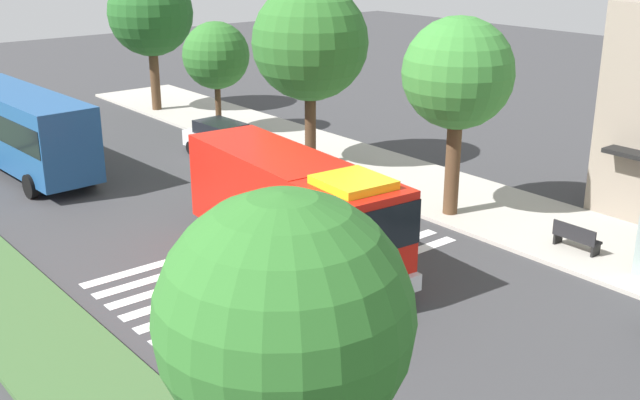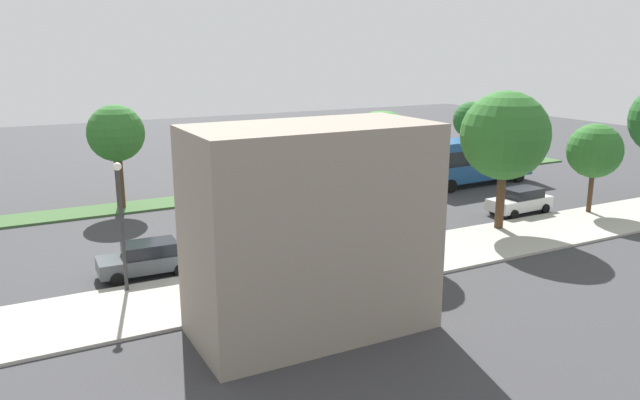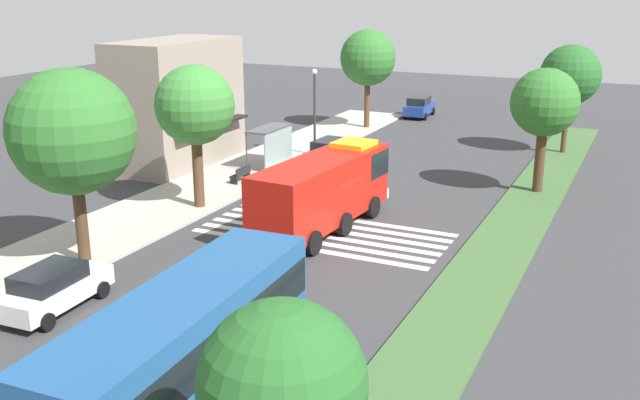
# 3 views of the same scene
# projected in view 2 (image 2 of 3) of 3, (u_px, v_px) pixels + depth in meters

# --- Properties ---
(ground_plane) EXTENTS (120.00, 120.00, 0.00)m
(ground_plane) POSITION_uv_depth(u_px,v_px,m) (311.00, 218.00, 39.48)
(ground_plane) COLOR #38383A
(sidewalk) EXTENTS (60.00, 5.35, 0.14)m
(sidewalk) POSITION_uv_depth(u_px,v_px,m) (393.00, 260.00, 31.61)
(sidewalk) COLOR #ADA89E
(sidewalk) RESTS_ON ground_plane
(median_strip) EXTENTS (60.00, 3.00, 0.14)m
(median_strip) POSITION_uv_depth(u_px,v_px,m) (262.00, 192.00, 46.31)
(median_strip) COLOR #3D6033
(median_strip) RESTS_ON ground_plane
(crosswalk) EXTENTS (4.95, 11.68, 0.01)m
(crosswalk) POSITION_uv_depth(u_px,v_px,m) (324.00, 216.00, 39.90)
(crosswalk) COLOR silver
(crosswalk) RESTS_ON ground_plane
(fire_truck) EXTENTS (9.63, 3.39, 3.72)m
(fire_truck) POSITION_uv_depth(u_px,v_px,m) (316.00, 187.00, 38.91)
(fire_truck) COLOR red
(fire_truck) RESTS_ON ground_plane
(parked_car_west) EXTENTS (4.49, 2.20, 1.66)m
(parked_car_west) POSITION_uv_depth(u_px,v_px,m) (520.00, 200.00, 40.49)
(parked_car_west) COLOR silver
(parked_car_west) RESTS_ON ground_plane
(parked_car_mid) EXTENTS (4.46, 2.17, 1.62)m
(parked_car_mid) POSITION_uv_depth(u_px,v_px,m) (147.00, 258.00, 29.52)
(parked_car_mid) COLOR #474C51
(parked_car_mid) RESTS_ON ground_plane
(transit_bus) EXTENTS (10.42, 3.22, 3.63)m
(transit_bus) POSITION_uv_depth(u_px,v_px,m) (476.00, 157.00, 48.77)
(transit_bus) COLOR navy
(transit_bus) RESTS_ON ground_plane
(bus_stop_shelter) EXTENTS (3.50, 1.40, 2.46)m
(bus_stop_shelter) POSITION_uv_depth(u_px,v_px,m) (218.00, 245.00, 28.12)
(bus_stop_shelter) COLOR #4C4C51
(bus_stop_shelter) RESTS_ON sidewalk
(bench_near_shelter) EXTENTS (1.60, 0.50, 0.90)m
(bench_near_shelter) POSITION_uv_depth(u_px,v_px,m) (298.00, 258.00, 30.26)
(bench_near_shelter) COLOR black
(bench_near_shelter) RESTS_ON sidewalk
(street_lamp) EXTENTS (0.36, 0.36, 5.74)m
(street_lamp) POSITION_uv_depth(u_px,v_px,m) (121.00, 216.00, 26.72)
(street_lamp) COLOR #2D2D30
(street_lamp) RESTS_ON sidewalk
(storefront_building) EXTENTS (9.00, 5.30, 7.92)m
(storefront_building) POSITION_uv_depth(u_px,v_px,m) (312.00, 230.00, 23.18)
(storefront_building) COLOR gray
(storefront_building) RESTS_ON ground_plane
(sidewalk_tree_west) EXTENTS (3.47, 3.47, 5.75)m
(sidewalk_tree_west) POSITION_uv_depth(u_px,v_px,m) (595.00, 151.00, 39.58)
(sidewalk_tree_west) COLOR #47301E
(sidewalk_tree_west) RESTS_ON sidewalk
(sidewalk_tree_center) EXTENTS (5.11, 5.11, 8.07)m
(sidewalk_tree_center) POSITION_uv_depth(u_px,v_px,m) (505.00, 136.00, 35.67)
(sidewalk_tree_center) COLOR #47301E
(sidewalk_tree_center) RESTS_ON sidewalk
(sidewalk_tree_east) EXTENTS (4.03, 4.03, 7.32)m
(sidewalk_tree_east) POSITION_uv_depth(u_px,v_px,m) (381.00, 151.00, 31.87)
(sidewalk_tree_east) COLOR #513823
(sidewalk_tree_east) RESTS_ON sidewalk
(median_tree_far_west) EXTENTS (3.20, 3.20, 5.83)m
(median_tree_far_west) POSITION_uv_depth(u_px,v_px,m) (471.00, 120.00, 54.35)
(median_tree_far_west) COLOR #513823
(median_tree_far_west) RESTS_ON median_strip
(median_tree_west) EXTENTS (3.70, 3.70, 6.84)m
(median_tree_west) POSITION_uv_depth(u_px,v_px,m) (116.00, 134.00, 40.48)
(median_tree_west) COLOR #47301E
(median_tree_west) RESTS_ON median_strip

